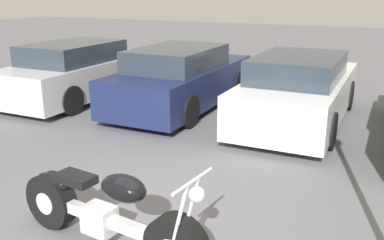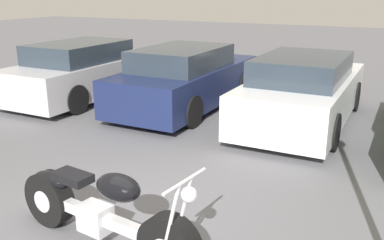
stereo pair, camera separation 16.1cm
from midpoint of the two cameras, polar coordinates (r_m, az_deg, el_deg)
The scene contains 5 objects.
ground_plane at distance 5.04m, azimuth -8.31°, elevation -14.48°, with size 60.00×60.00×0.00m, color slate.
motorcycle at distance 4.62m, azimuth -11.02°, elevation -11.86°, with size 2.37×0.73×1.06m.
parked_car_silver at distance 11.05m, azimuth -13.51°, elevation 6.36°, with size 1.84×4.51×1.40m.
parked_car_navy at distance 9.82m, azimuth -0.28°, elevation 5.52°, with size 1.84×4.51×1.40m.
parked_car_white at distance 8.91m, azimuth 15.12°, elevation 3.73°, with size 1.84×4.51×1.40m.
Camera 2 is at (2.63, -3.43, 2.62)m, focal length 40.00 mm.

